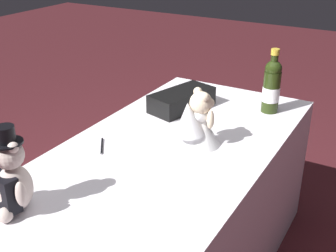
{
  "coord_description": "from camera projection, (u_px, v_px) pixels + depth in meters",
  "views": [
    {
      "loc": [
        1.43,
        0.83,
        1.59
      ],
      "look_at": [
        0.0,
        0.0,
        0.82
      ],
      "focal_mm": 46.77,
      "sensor_mm": 36.0,
      "label": 1
    }
  ],
  "objects": [
    {
      "name": "reception_table",
      "position": [
        168.0,
        216.0,
        2.02
      ],
      "size": [
        1.68,
        0.84,
        0.72
      ],
      "primitive_type": "cube",
      "color": "white",
      "rests_on": "ground_plane"
    },
    {
      "name": "teddy_bear_groom",
      "position": [
        11.0,
        180.0,
        1.41
      ],
      "size": [
        0.16,
        0.16,
        0.31
      ],
      "color": "beige",
      "rests_on": "reception_table"
    },
    {
      "name": "teddy_bear_bride",
      "position": [
        197.0,
        121.0,
        1.85
      ],
      "size": [
        0.23,
        0.22,
        0.25
      ],
      "color": "white",
      "rests_on": "reception_table"
    },
    {
      "name": "champagne_bottle",
      "position": [
        272.0,
        86.0,
        2.17
      ],
      "size": [
        0.09,
        0.09,
        0.32
      ],
      "color": "#253311",
      "rests_on": "reception_table"
    },
    {
      "name": "signing_pen",
      "position": [
        102.0,
        146.0,
        1.87
      ],
      "size": [
        0.12,
        0.09,
        0.01
      ],
      "color": "black",
      "rests_on": "reception_table"
    },
    {
      "name": "gift_case_black",
      "position": [
        182.0,
        100.0,
        2.24
      ],
      "size": [
        0.38,
        0.25,
        0.09
      ],
      "color": "black",
      "rests_on": "reception_table"
    }
  ]
}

